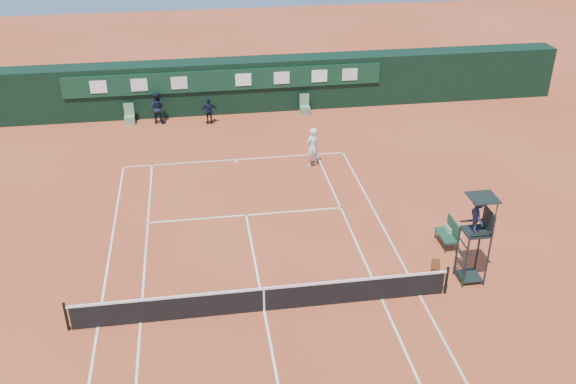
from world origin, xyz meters
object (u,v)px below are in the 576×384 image
at_px(tennis_net, 264,299).
at_px(player_bench, 450,232).
at_px(cooler, 453,233).
at_px(umpire_chair, 477,222).
at_px(player, 312,147).

bearing_deg(tennis_net, player_bench, 20.86).
distance_m(player_bench, cooler, 0.49).
bearing_deg(umpire_chair, cooler, 81.37).
bearing_deg(player, tennis_net, 40.38).
relative_size(umpire_chair, player_bench, 2.85).
relative_size(player_bench, player, 0.60).
height_order(tennis_net, player_bench, same).
bearing_deg(player_bench, player, 117.34).
xyz_separation_m(tennis_net, umpire_chair, (7.53, 0.64, 1.95)).
bearing_deg(player, player_bench, 86.63).
bearing_deg(player_bench, umpire_chair, -92.86).
distance_m(cooler, player, 8.60).
xyz_separation_m(cooler, player, (-4.27, 7.43, 0.67)).
distance_m(player_bench, player, 8.71).
xyz_separation_m(umpire_chair, player, (-3.88, 10.00, -1.46)).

